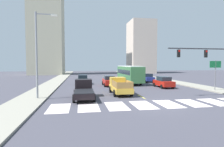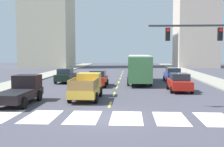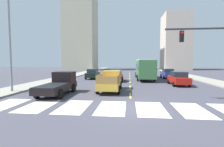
% 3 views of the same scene
% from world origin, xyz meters
% --- Properties ---
extents(ground_plane, '(160.00, 160.00, 0.00)m').
position_xyz_m(ground_plane, '(0.00, 0.00, 0.00)').
color(ground_plane, '#41404B').
extents(sidewalk_right, '(3.33, 110.00, 0.15)m').
position_xyz_m(sidewalk_right, '(11.95, 18.00, 0.07)').
color(sidewalk_right, gray).
rests_on(sidewalk_right, ground).
extents(sidewalk_left, '(3.33, 110.00, 0.15)m').
position_xyz_m(sidewalk_left, '(-11.95, 18.00, 0.07)').
color(sidewalk_left, gray).
rests_on(sidewalk_left, ground).
extents(crosswalk_stripe_0, '(1.79, 3.44, 0.01)m').
position_xyz_m(crosswalk_stripe_0, '(-8.56, 0.00, 0.00)').
color(crosswalk_stripe_0, silver).
rests_on(crosswalk_stripe_0, ground).
extents(crosswalk_stripe_1, '(1.79, 3.44, 0.01)m').
position_xyz_m(crosswalk_stripe_1, '(-6.11, 0.00, 0.00)').
color(crosswalk_stripe_1, silver).
rests_on(crosswalk_stripe_1, ground).
extents(crosswalk_stripe_2, '(1.79, 3.44, 0.01)m').
position_xyz_m(crosswalk_stripe_2, '(-3.67, 0.00, 0.00)').
color(crosswalk_stripe_2, silver).
rests_on(crosswalk_stripe_2, ground).
extents(crosswalk_stripe_3, '(1.79, 3.44, 0.01)m').
position_xyz_m(crosswalk_stripe_3, '(-1.22, 0.00, 0.00)').
color(crosswalk_stripe_3, silver).
rests_on(crosswalk_stripe_3, ground).
extents(crosswalk_stripe_4, '(1.79, 3.44, 0.01)m').
position_xyz_m(crosswalk_stripe_4, '(1.22, 0.00, 0.00)').
color(crosswalk_stripe_4, silver).
rests_on(crosswalk_stripe_4, ground).
extents(crosswalk_stripe_5, '(1.79, 3.44, 0.01)m').
position_xyz_m(crosswalk_stripe_5, '(3.67, 0.00, 0.00)').
color(crosswalk_stripe_5, silver).
rests_on(crosswalk_stripe_5, ground).
extents(lane_dash_0, '(0.16, 2.40, 0.01)m').
position_xyz_m(lane_dash_0, '(0.00, 4.00, 0.00)').
color(lane_dash_0, '#D4C949').
rests_on(lane_dash_0, ground).
extents(lane_dash_1, '(0.16, 2.40, 0.01)m').
position_xyz_m(lane_dash_1, '(0.00, 9.00, 0.00)').
color(lane_dash_1, '#D4C949').
rests_on(lane_dash_1, ground).
extents(lane_dash_2, '(0.16, 2.40, 0.01)m').
position_xyz_m(lane_dash_2, '(0.00, 14.00, 0.00)').
color(lane_dash_2, '#D4C949').
rests_on(lane_dash_2, ground).
extents(lane_dash_3, '(0.16, 2.40, 0.01)m').
position_xyz_m(lane_dash_3, '(0.00, 19.00, 0.00)').
color(lane_dash_3, '#D4C949').
rests_on(lane_dash_3, ground).
extents(lane_dash_4, '(0.16, 2.40, 0.01)m').
position_xyz_m(lane_dash_4, '(0.00, 24.00, 0.00)').
color(lane_dash_4, '#D4C949').
rests_on(lane_dash_4, ground).
extents(lane_dash_5, '(0.16, 2.40, 0.01)m').
position_xyz_m(lane_dash_5, '(0.00, 29.00, 0.00)').
color(lane_dash_5, '#D4C949').
rests_on(lane_dash_5, ground).
extents(lane_dash_6, '(0.16, 2.40, 0.01)m').
position_xyz_m(lane_dash_6, '(0.00, 34.00, 0.00)').
color(lane_dash_6, '#D4C949').
rests_on(lane_dash_6, ground).
extents(lane_dash_7, '(0.16, 2.40, 0.01)m').
position_xyz_m(lane_dash_7, '(0.00, 39.00, 0.00)').
color(lane_dash_7, '#D4C949').
rests_on(lane_dash_7, ground).
extents(pickup_stakebed, '(2.18, 5.20, 1.96)m').
position_xyz_m(pickup_stakebed, '(-2.02, 6.44, 0.94)').
color(pickup_stakebed, gold).
rests_on(pickup_stakebed, ground).
extents(pickup_dark, '(2.18, 5.20, 1.96)m').
position_xyz_m(pickup_dark, '(-6.45, 4.11, 0.92)').
color(pickup_dark, black).
rests_on(pickup_dark, ground).
extents(city_bus, '(2.72, 10.80, 3.32)m').
position_xyz_m(city_bus, '(2.45, 18.19, 1.95)').
color(city_bus, '#3C7643').
rests_on(city_bus, ground).
extents(sedan_near_right, '(2.02, 4.40, 1.72)m').
position_xyz_m(sedan_near_right, '(6.03, 11.09, 0.86)').
color(sedan_near_right, '#B51C12').
rests_on(sedan_near_right, ground).
extents(sedan_near_left, '(2.02, 4.40, 1.72)m').
position_xyz_m(sedan_near_left, '(6.76, 20.18, 0.86)').
color(sedan_near_left, navy).
rests_on(sedan_near_left, ground).
extents(sedan_mid, '(2.02, 4.40, 1.72)m').
position_xyz_m(sedan_mid, '(-6.42, 17.98, 0.86)').
color(sedan_mid, black).
rests_on(sedan_mid, ground).
extents(sedan_far, '(2.02, 4.40, 1.72)m').
position_xyz_m(sedan_far, '(-2.07, 14.65, 0.86)').
color(sedan_far, red).
rests_on(sedan_far, ground).
extents(streetlight_left, '(2.20, 0.28, 9.00)m').
position_xyz_m(streetlight_left, '(-11.05, 4.22, 4.97)').
color(streetlight_left, gray).
rests_on(streetlight_left, ground).
extents(tower_tall_centre, '(11.10, 11.09, 42.98)m').
position_xyz_m(tower_tall_centre, '(-18.38, 51.61, 21.49)').
color(tower_tall_centre, '#BBB497').
rests_on(tower_tall_centre, ground).
extents(block_mid_left, '(9.44, 10.74, 20.87)m').
position_xyz_m(block_mid_left, '(17.34, 55.75, 10.44)').
color(block_mid_left, beige).
rests_on(block_mid_left, ground).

